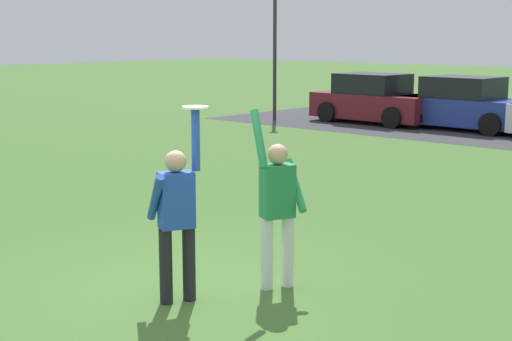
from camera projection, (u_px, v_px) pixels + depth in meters
ground_plane at (175, 294)px, 8.59m from camera, size 120.00×120.00×0.00m
person_catcher at (177, 213)px, 8.16m from camera, size 0.50×0.59×2.08m
person_defender at (277, 203)px, 8.63m from camera, size 0.59×0.65×2.04m
frisbee_disc at (195, 107)px, 8.06m from camera, size 0.28×0.28×0.02m
parked_car_maroon at (375, 100)px, 25.01m from camera, size 4.15×2.14×1.59m
parked_car_blue at (465, 105)px, 23.25m from camera, size 4.15×2.14×1.59m
lamppost_by_lot at (275, 42)px, 25.43m from camera, size 0.28×0.28×4.26m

